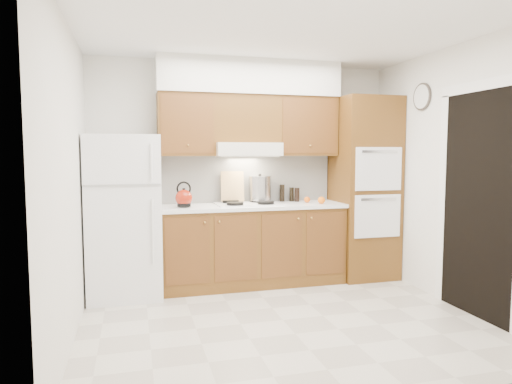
# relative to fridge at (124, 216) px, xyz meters

# --- Properties ---
(floor) EXTENTS (3.60, 3.60, 0.00)m
(floor) POSITION_rel_fridge_xyz_m (1.41, -1.14, -0.86)
(floor) COLOR beige
(floor) RESTS_ON ground
(ceiling) EXTENTS (3.60, 3.60, 0.00)m
(ceiling) POSITION_rel_fridge_xyz_m (1.41, -1.14, 1.74)
(ceiling) COLOR white
(ceiling) RESTS_ON wall_back
(wall_back) EXTENTS (3.60, 0.02, 2.60)m
(wall_back) POSITION_rel_fridge_xyz_m (1.41, 0.36, 0.44)
(wall_back) COLOR white
(wall_back) RESTS_ON floor
(wall_left) EXTENTS (0.02, 3.00, 2.60)m
(wall_left) POSITION_rel_fridge_xyz_m (-0.40, -1.14, 0.44)
(wall_left) COLOR white
(wall_left) RESTS_ON floor
(wall_right) EXTENTS (0.02, 3.00, 2.60)m
(wall_right) POSITION_rel_fridge_xyz_m (3.21, -1.14, 0.44)
(wall_right) COLOR white
(wall_right) RESTS_ON floor
(fridge) EXTENTS (0.75, 0.72, 1.72)m
(fridge) POSITION_rel_fridge_xyz_m (0.00, 0.00, 0.00)
(fridge) COLOR white
(fridge) RESTS_ON floor
(base_cabinets) EXTENTS (2.11, 0.60, 0.90)m
(base_cabinets) POSITION_rel_fridge_xyz_m (1.43, 0.06, -0.41)
(base_cabinets) COLOR brown
(base_cabinets) RESTS_ON floor
(countertop) EXTENTS (2.13, 0.62, 0.04)m
(countertop) POSITION_rel_fridge_xyz_m (1.43, 0.05, 0.06)
(countertop) COLOR white
(countertop) RESTS_ON base_cabinets
(backsplash) EXTENTS (2.11, 0.03, 0.56)m
(backsplash) POSITION_rel_fridge_xyz_m (1.43, 0.34, 0.36)
(backsplash) COLOR white
(backsplash) RESTS_ON countertop
(oven_cabinet) EXTENTS (0.70, 0.65, 2.20)m
(oven_cabinet) POSITION_rel_fridge_xyz_m (2.85, 0.03, 0.24)
(oven_cabinet) COLOR brown
(oven_cabinet) RESTS_ON floor
(upper_cab_left) EXTENTS (0.63, 0.33, 0.70)m
(upper_cab_left) POSITION_rel_fridge_xyz_m (0.69, 0.19, 0.99)
(upper_cab_left) COLOR brown
(upper_cab_left) RESTS_ON wall_back
(upper_cab_right) EXTENTS (0.73, 0.33, 0.70)m
(upper_cab_right) POSITION_rel_fridge_xyz_m (2.12, 0.19, 0.99)
(upper_cab_right) COLOR brown
(upper_cab_right) RESTS_ON wall_back
(range_hood) EXTENTS (0.75, 0.45, 0.15)m
(range_hood) POSITION_rel_fridge_xyz_m (1.38, 0.13, 0.71)
(range_hood) COLOR silver
(range_hood) RESTS_ON wall_back
(upper_cab_over_hood) EXTENTS (0.75, 0.33, 0.55)m
(upper_cab_over_hood) POSITION_rel_fridge_xyz_m (1.38, 0.19, 1.06)
(upper_cab_over_hood) COLOR brown
(upper_cab_over_hood) RESTS_ON range_hood
(soffit) EXTENTS (2.13, 0.36, 0.40)m
(soffit) POSITION_rel_fridge_xyz_m (1.43, 0.18, 1.54)
(soffit) COLOR silver
(soffit) RESTS_ON wall_back
(cooktop) EXTENTS (0.74, 0.50, 0.01)m
(cooktop) POSITION_rel_fridge_xyz_m (1.38, 0.07, 0.09)
(cooktop) COLOR white
(cooktop) RESTS_ON countertop
(doorway) EXTENTS (0.02, 0.90, 2.10)m
(doorway) POSITION_rel_fridge_xyz_m (3.19, -1.49, 0.19)
(doorway) COLOR black
(doorway) RESTS_ON floor
(wall_clock) EXTENTS (0.02, 0.30, 0.30)m
(wall_clock) POSITION_rel_fridge_xyz_m (3.19, -0.59, 1.29)
(wall_clock) COLOR #3F3833
(wall_clock) RESTS_ON wall_right
(kettle) EXTENTS (0.20, 0.20, 0.19)m
(kettle) POSITION_rel_fridge_xyz_m (0.63, -0.03, 0.18)
(kettle) COLOR maroon
(kettle) RESTS_ON countertop
(cutting_board) EXTENTS (0.28, 0.12, 0.36)m
(cutting_board) POSITION_rel_fridge_xyz_m (1.23, 0.23, 0.28)
(cutting_board) COLOR tan
(cutting_board) RESTS_ON countertop
(stock_pot) EXTENTS (0.28, 0.28, 0.28)m
(stock_pot) POSITION_rel_fridge_xyz_m (1.56, 0.21, 0.25)
(stock_pot) COLOR #ACADB1
(stock_pot) RESTS_ON cooktop
(condiment_a) EXTENTS (0.08, 0.08, 0.21)m
(condiment_a) POSITION_rel_fridge_xyz_m (1.86, 0.26, 0.18)
(condiment_a) COLOR black
(condiment_a) RESTS_ON countertop
(condiment_b) EXTENTS (0.05, 0.05, 0.17)m
(condiment_b) POSITION_rel_fridge_xyz_m (1.98, 0.26, 0.17)
(condiment_b) COLOR black
(condiment_b) RESTS_ON countertop
(condiment_c) EXTENTS (0.07, 0.07, 0.17)m
(condiment_c) POSITION_rel_fridge_xyz_m (2.03, 0.21, 0.16)
(condiment_c) COLOR black
(condiment_c) RESTS_ON countertop
(orange_near) EXTENTS (0.10, 0.10, 0.08)m
(orange_near) POSITION_rel_fridge_xyz_m (2.22, -0.11, 0.12)
(orange_near) COLOR #FF5E0D
(orange_near) RESTS_ON countertop
(orange_far) EXTENTS (0.09, 0.09, 0.07)m
(orange_far) POSITION_rel_fridge_xyz_m (2.11, 0.06, 0.12)
(orange_far) COLOR #F9520D
(orange_far) RESTS_ON countertop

